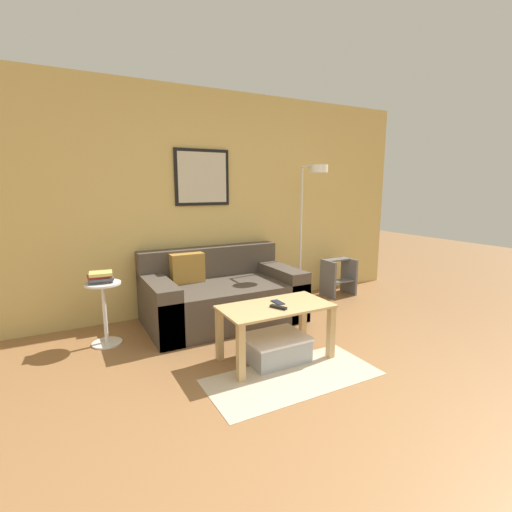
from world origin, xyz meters
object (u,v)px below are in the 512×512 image
object	(u,v)px
remote_control	(278,307)
cell_phone	(278,302)
floor_lamp	(310,212)
book_stack	(100,277)
side_table	(104,308)
step_stool	(339,276)
couch	(221,296)
coffee_table	(276,317)
storage_bin	(276,348)

from	to	relation	value
remote_control	cell_phone	distance (m)	0.15
floor_lamp	book_stack	bearing A→B (deg)	-178.18
floor_lamp	side_table	distance (m)	2.54
step_stool	couch	bearing A→B (deg)	-175.45
side_table	remote_control	world-z (taller)	side_table
coffee_table	remote_control	size ratio (longest dim) A/B	6.27
cell_phone	side_table	bearing A→B (deg)	144.07
coffee_table	step_stool	distance (m)	2.14
storage_bin	step_stool	distance (m)	2.17
coffee_table	book_stack	world-z (taller)	book_stack
coffee_table	floor_lamp	distance (m)	1.78
storage_bin	book_stack	xyz separation A→B (m)	(-1.25, 1.05, 0.54)
cell_phone	couch	bearing A→B (deg)	95.48
book_stack	couch	bearing A→B (deg)	2.67
storage_bin	book_stack	bearing A→B (deg)	139.90
couch	coffee_table	size ratio (longest dim) A/B	1.76
floor_lamp	step_stool	world-z (taller)	floor_lamp
book_stack	remote_control	size ratio (longest dim) A/B	1.50
side_table	step_stool	xyz separation A→B (m)	(3.00, 0.22, -0.09)
couch	coffee_table	distance (m)	1.09
remote_control	step_stool	distance (m)	2.21
coffee_table	book_stack	distance (m)	1.65
side_table	book_stack	size ratio (longest dim) A/B	2.65
coffee_table	book_stack	bearing A→B (deg)	140.67
cell_phone	book_stack	bearing A→B (deg)	143.78
remote_control	step_stool	world-z (taller)	remote_control
floor_lamp	remote_control	xyz separation A→B (m)	(-1.18, -1.18, -0.68)
coffee_table	storage_bin	distance (m)	0.27
couch	cell_phone	distance (m)	1.06
step_stool	remote_control	bearing A→B (deg)	-143.61
floor_lamp	remote_control	size ratio (longest dim) A/B	11.41
coffee_table	side_table	size ratio (longest dim) A/B	1.58
couch	side_table	xyz separation A→B (m)	(-1.21, -0.08, 0.08)
remote_control	step_stool	xyz separation A→B (m)	(1.77, 1.31, -0.22)
coffee_table	side_table	world-z (taller)	side_table
coffee_table	remote_control	distance (m)	0.14
book_stack	cell_phone	xyz separation A→B (m)	(1.31, -0.98, -0.16)
storage_bin	coffee_table	bearing A→B (deg)	61.44
coffee_table	cell_phone	world-z (taller)	cell_phone
couch	cell_phone	bearing A→B (deg)	-84.99
remote_control	cell_phone	size ratio (longest dim) A/B	1.07
storage_bin	remote_control	xyz separation A→B (m)	(-0.01, -0.06, 0.38)
storage_bin	side_table	distance (m)	1.63
coffee_table	storage_bin	bearing A→B (deg)	-118.56
floor_lamp	cell_phone	distance (m)	1.67
side_table	couch	bearing A→B (deg)	3.59
couch	side_table	bearing A→B (deg)	-176.41
storage_bin	step_stool	world-z (taller)	step_stool
coffee_table	remote_control	xyz separation A→B (m)	(-0.02, -0.08, 0.11)
floor_lamp	couch	bearing A→B (deg)	-179.06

